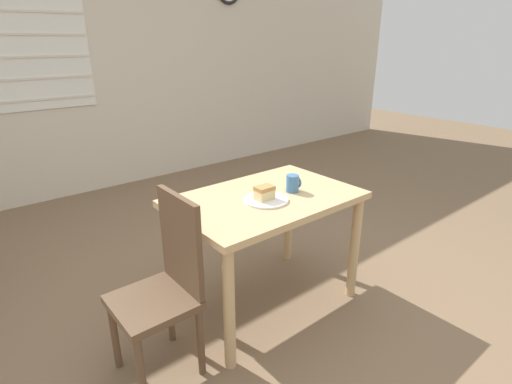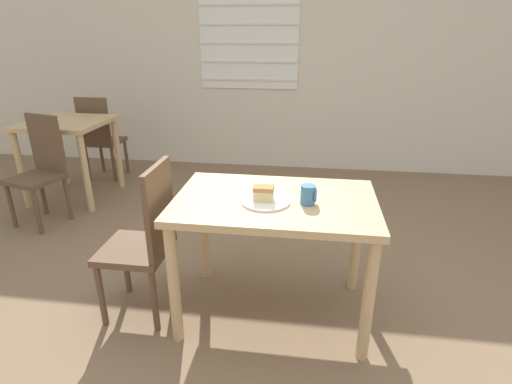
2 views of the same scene
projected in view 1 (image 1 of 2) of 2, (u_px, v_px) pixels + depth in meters
name	position (u px, v px, depth m)	size (l,w,h in m)	color
ground_plane	(284.00, 325.00, 2.37)	(14.00, 14.00, 0.00)	#7A6047
wall_back	(84.00, 58.00, 4.05)	(10.00, 0.10, 2.80)	beige
dining_table_near	(265.00, 213.00, 2.36)	(1.08, 0.71, 0.73)	tan
chair_near_window	(165.00, 284.00, 1.92)	(0.37, 0.37, 0.92)	brown
plate	(266.00, 200.00, 2.25)	(0.25, 0.25, 0.01)	white
cake_slice	(264.00, 193.00, 2.23)	(0.10, 0.07, 0.08)	#E5CC89
coffee_mug	(293.00, 183.00, 2.37)	(0.08, 0.08, 0.10)	teal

